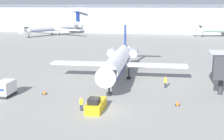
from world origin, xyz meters
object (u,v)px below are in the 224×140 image
Objects in this scene: luggage_cart at (5,89)px; jet_bridge at (220,63)px; pushback_tug at (96,105)px; traffic_cone_right at (178,103)px; worker_by_wing at (165,82)px; airplane_main at (118,60)px; traffic_cone_left at (44,92)px; worker_near_tug at (81,104)px; airplane_parked_far_left at (54,27)px.

jet_bridge is at bearing 14.12° from luggage_cart.
traffic_cone_right is (10.29, 3.86, -0.42)m from pushback_tug.
worker_by_wing is 2.74× the size of traffic_cone_right.
worker_by_wing is 8.97m from traffic_cone_right.
traffic_cone_left is at bearing -129.64° from airplane_main.
airplane_main is at bearing 42.23° from luggage_cart.
pushback_tug is 10.93m from traffic_cone_left.
luggage_cart is 0.35× the size of jet_bridge.
worker_near_tug is at bearing -19.25° from luggage_cart.
airplane_main is 89.24m from airplane_parked_far_left.
traffic_cone_right is (1.68, -8.78, -0.70)m from worker_by_wing.
jet_bridge is (8.08, -0.86, 3.44)m from worker_by_wing.
worker_near_tug reaches higher than traffic_cone_right.
pushback_tug is at bearing -66.94° from airplane_parked_far_left.
traffic_cone_right is (24.71, -0.10, -0.84)m from luggage_cart.
airplane_parked_far_left is at bearing 117.52° from airplane_main.
worker_by_wing is (8.61, 12.64, 0.28)m from pushback_tug.
luggage_cart is (-14.42, 3.96, 0.41)m from pushback_tug.
worker_near_tug is at bearing -96.32° from airplane_main.
traffic_cone_left is at bearing -167.14° from jet_bridge.
jet_bridge is (31.11, 7.82, 3.31)m from luggage_cart.
traffic_cone_right is at bearing 19.77° from worker_near_tug.
airplane_main is 18.00m from worker_near_tug.
airplane_parked_far_left reaches higher than luggage_cart.
traffic_cone_right is at bearing -5.89° from traffic_cone_left.
jet_bridge is at bearing 33.60° from worker_near_tug.
airplane_main reaches higher than worker_by_wing.
pushback_tug is 104.79m from airplane_parked_far_left.
worker_by_wing is 2.80× the size of traffic_cone_left.
traffic_cone_right is (19.50, -2.01, 0.00)m from traffic_cone_left.
worker_near_tug is 0.93× the size of worker_by_wing.
traffic_cone_left is at bearing 20.14° from luggage_cart.
jet_bridge is at bearing -55.70° from airplane_parked_far_left.
luggage_cart is 24.72m from traffic_cone_right.
pushback_tug is 0.14× the size of airplane_parked_far_left.
airplane_main is at bearing 161.66° from jet_bridge.
traffic_cone_right is 0.02× the size of airplane_parked_far_left.
luggage_cart is 32.25m from jet_bridge.
traffic_cone_left is 0.02× the size of airplane_parked_far_left.
pushback_tug is (-0.21, -17.24, -2.74)m from airplane_main.
airplane_parked_far_left is (-31.82, 90.51, 3.41)m from traffic_cone_left.
luggage_cart is at bearing -159.35° from worker_by_wing.
worker_by_wing is 97.39m from airplane_parked_far_left.
pushback_tug is at bearing -144.78° from jet_bridge.
worker_near_tug is at bearing -128.32° from worker_by_wing.
traffic_cone_right is (12.04, 4.33, -0.62)m from worker_near_tug.
airplane_parked_far_left is (-41.03, 96.38, 2.98)m from pushback_tug.
airplane_main is 15.10m from traffic_cone_left.
worker_near_tug is 2.56× the size of traffic_cone_right.
worker_by_wing reaches higher than worker_near_tug.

